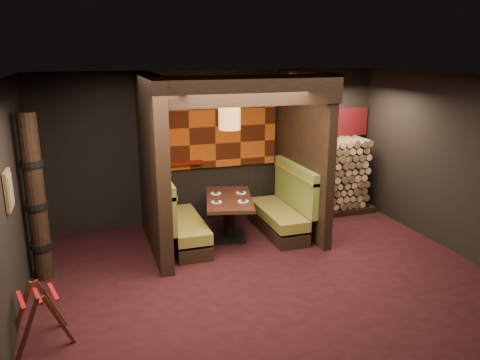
% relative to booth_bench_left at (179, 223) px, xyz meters
% --- Properties ---
extents(floor, '(6.50, 5.50, 0.02)m').
position_rel_booth_bench_left_xyz_m(floor, '(0.96, -1.65, -0.41)').
color(floor, black).
rests_on(floor, ground).
extents(ceiling, '(6.50, 5.50, 0.02)m').
position_rel_booth_bench_left_xyz_m(ceiling, '(0.96, -1.65, 2.46)').
color(ceiling, black).
rests_on(ceiling, ground).
extents(wall_back, '(6.50, 0.02, 2.85)m').
position_rel_booth_bench_left_xyz_m(wall_back, '(0.96, 1.11, 1.02)').
color(wall_back, black).
rests_on(wall_back, ground).
extents(wall_front, '(6.50, 0.02, 2.85)m').
position_rel_booth_bench_left_xyz_m(wall_front, '(0.96, -4.41, 1.02)').
color(wall_front, black).
rests_on(wall_front, ground).
extents(wall_left, '(0.02, 5.50, 2.85)m').
position_rel_booth_bench_left_xyz_m(wall_left, '(-2.30, -1.65, 1.02)').
color(wall_left, black).
rests_on(wall_left, ground).
extents(wall_right, '(0.02, 5.50, 2.85)m').
position_rel_booth_bench_left_xyz_m(wall_right, '(4.22, -1.65, 1.02)').
color(wall_right, black).
rests_on(wall_right, ground).
extents(partition_left, '(0.20, 2.20, 2.85)m').
position_rel_booth_bench_left_xyz_m(partition_left, '(-0.39, -0.00, 1.02)').
color(partition_left, black).
rests_on(partition_left, floor).
extents(partition_right, '(0.15, 2.10, 2.85)m').
position_rel_booth_bench_left_xyz_m(partition_right, '(2.26, 0.05, 1.02)').
color(partition_right, black).
rests_on(partition_right, floor).
extents(header_beam, '(2.85, 0.18, 0.44)m').
position_rel_booth_bench_left_xyz_m(header_beam, '(0.94, -0.95, 2.23)').
color(header_beam, black).
rests_on(header_beam, partition_left).
extents(tapa_back_panel, '(2.40, 0.06, 1.55)m').
position_rel_booth_bench_left_xyz_m(tapa_back_panel, '(0.94, 1.06, 1.42)').
color(tapa_back_panel, '#A4450F').
rests_on(tapa_back_panel, wall_back).
extents(tapa_side_panel, '(0.04, 1.85, 1.45)m').
position_rel_booth_bench_left_xyz_m(tapa_side_panel, '(-0.27, 0.17, 1.45)').
color(tapa_side_panel, '#A4450F').
rests_on(tapa_side_panel, partition_left).
extents(lacquer_shelf, '(0.60, 0.12, 0.07)m').
position_rel_booth_bench_left_xyz_m(lacquer_shelf, '(0.36, 1.00, 0.78)').
color(lacquer_shelf, '#5E1207').
rests_on(lacquer_shelf, wall_back).
extents(booth_bench_left, '(0.68, 1.60, 1.14)m').
position_rel_booth_bench_left_xyz_m(booth_bench_left, '(0.00, 0.00, 0.00)').
color(booth_bench_left, black).
rests_on(booth_bench_left, floor).
extents(booth_bench_right, '(0.68, 1.60, 1.14)m').
position_rel_booth_bench_left_xyz_m(booth_bench_right, '(1.89, 0.00, 0.00)').
color(booth_bench_right, black).
rests_on(booth_bench_right, floor).
extents(dining_table, '(1.09, 1.56, 0.75)m').
position_rel_booth_bench_left_xyz_m(dining_table, '(0.89, 0.01, 0.11)').
color(dining_table, black).
rests_on(dining_table, floor).
extents(place_settings, '(0.73, 0.76, 0.03)m').
position_rel_booth_bench_left_xyz_m(place_settings, '(0.89, 0.01, 0.36)').
color(place_settings, white).
rests_on(place_settings, dining_table).
extents(pendant_lamp, '(0.36, 0.36, 0.92)m').
position_rel_booth_bench_left_xyz_m(pendant_lamp, '(0.89, -0.04, 1.76)').
color(pendant_lamp, '#AF7D42').
rests_on(pendant_lamp, ceiling).
extents(framed_picture, '(0.05, 0.36, 0.46)m').
position_rel_booth_bench_left_xyz_m(framed_picture, '(-2.25, -1.55, 1.22)').
color(framed_picture, olive).
rests_on(framed_picture, wall_left).
extents(luggage_rack, '(0.74, 0.60, 0.71)m').
position_rel_booth_bench_left_xyz_m(luggage_rack, '(-2.01, -2.22, -0.05)').
color(luggage_rack, '#461F13').
rests_on(luggage_rack, floor).
extents(totem_column, '(0.31, 0.31, 2.40)m').
position_rel_booth_bench_left_xyz_m(totem_column, '(-2.09, -0.55, 0.79)').
color(totem_column, black).
rests_on(totem_column, floor).
extents(firewood_stack, '(1.73, 0.70, 1.50)m').
position_rel_booth_bench_left_xyz_m(firewood_stack, '(3.25, 0.70, 0.35)').
color(firewood_stack, black).
rests_on(firewood_stack, floor).
extents(mosaic_header, '(1.83, 0.10, 0.56)m').
position_rel_booth_bench_left_xyz_m(mosaic_header, '(3.25, 1.03, 1.38)').
color(mosaic_header, maroon).
rests_on(mosaic_header, wall_back).
extents(bay_front_post, '(0.08, 0.08, 2.85)m').
position_rel_booth_bench_left_xyz_m(bay_front_post, '(2.35, 0.31, 1.02)').
color(bay_front_post, black).
rests_on(bay_front_post, floor).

